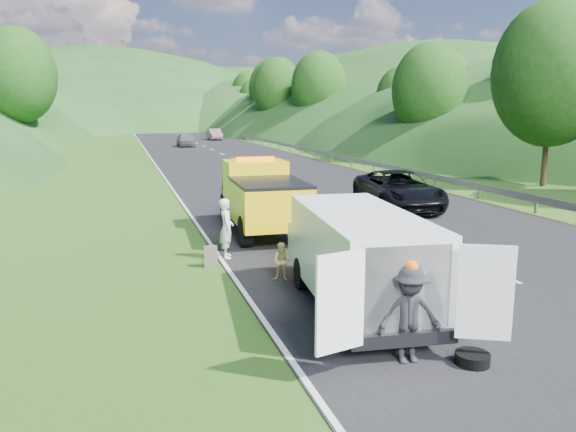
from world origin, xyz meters
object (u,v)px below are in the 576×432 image
object	(u,v)px
suitcase	(211,257)
tow_truck	(262,197)
passing_suv	(398,208)
spare_tire	(472,365)
woman	(227,258)
child	(282,281)
worker	(408,362)
white_van	(357,254)

from	to	relation	value
suitcase	tow_truck	bearing A→B (deg)	58.15
passing_suv	spare_tire	bearing A→B (deg)	-106.02
tow_truck	woman	size ratio (longest dim) A/B	3.47
woman	tow_truck	bearing A→B (deg)	-22.28
child	suitcase	world-z (taller)	suitcase
woman	worker	xyz separation A→B (m)	(1.75, -7.86, 0.00)
woman	child	world-z (taller)	woman
woman	worker	distance (m)	8.05
white_van	spare_tire	size ratio (longest dim) A/B	10.80
woman	worker	size ratio (longest dim) A/B	1.02
child	spare_tire	xyz separation A→B (m)	(1.83, -5.61, 0.00)
spare_tire	woman	bearing A→B (deg)	108.61
white_van	child	size ratio (longest dim) A/B	6.48
suitcase	child	bearing A→B (deg)	-50.01
worker	passing_suv	world-z (taller)	worker
worker	suitcase	xyz separation A→B (m)	(-2.37, 7.06, 0.30)
suitcase	spare_tire	distance (m)	8.21
child	passing_suv	size ratio (longest dim) A/B	0.17
white_van	spare_tire	xyz separation A→B (m)	(0.82, -3.17, -1.26)
woman	passing_suv	xyz separation A→B (m)	(8.89, 6.15, 0.00)
white_van	child	xyz separation A→B (m)	(-1.01, 2.43, -1.26)
suitcase	spare_tire	xyz separation A→B (m)	(3.40, -7.47, -0.30)
child	passing_suv	world-z (taller)	passing_suv
worker	suitcase	bearing A→B (deg)	114.90
worker	spare_tire	bearing A→B (deg)	-15.33
worker	spare_tire	world-z (taller)	worker
tow_truck	white_van	size ratio (longest dim) A/B	0.95
woman	child	bearing A→B (deg)	-152.34
white_van	suitcase	distance (m)	5.10
passing_suv	worker	bearing A→B (deg)	-110.07
white_van	woman	distance (m)	5.60
tow_truck	white_van	distance (m)	8.33
tow_truck	white_van	xyz separation A→B (m)	(0.07, -8.33, -0.02)
white_van	worker	bearing A→B (deg)	-88.33
worker	passing_suv	distance (m)	15.72
woman	worker	bearing A→B (deg)	-159.38
worker	suitcase	size ratio (longest dim) A/B	2.90
tow_truck	spare_tire	size ratio (longest dim) A/B	10.23
white_van	passing_suv	distance (m)	13.27
tow_truck	suitcase	distance (m)	4.85
woman	passing_suv	size ratio (longest dim) A/B	0.30
white_van	worker	xyz separation A→B (m)	(-0.21, -2.76, -1.26)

